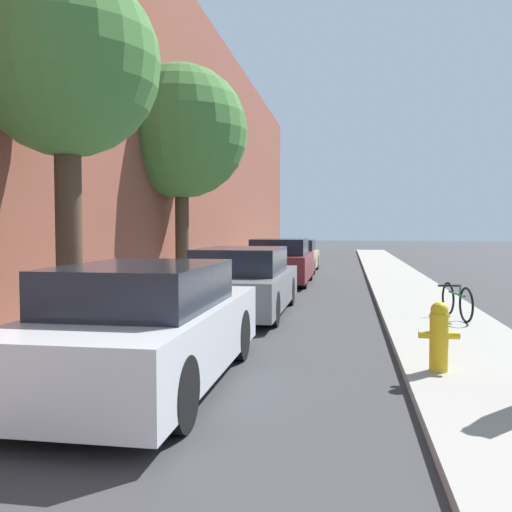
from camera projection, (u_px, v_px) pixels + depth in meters
ground_plane at (305, 288)px, 16.41m from camera, size 120.00×120.00×0.00m
sidewalk_left at (210, 284)px, 16.88m from camera, size 2.00×52.00×0.12m
sidewalk_right at (406, 288)px, 15.93m from camera, size 2.00×52.00×0.12m
building_facade_left at (166, 130)px, 16.86m from camera, size 0.70×52.00×9.49m
parked_car_silver at (148, 327)px, 6.24m from camera, size 1.73×4.34×1.39m
parked_car_grey at (243, 282)px, 11.48m from camera, size 1.82×4.58×1.37m
parked_car_maroon at (281, 262)px, 17.58m from camera, size 1.84×4.19×1.43m
parked_car_champagne at (295, 256)px, 22.50m from camera, size 1.78×4.02×1.29m
street_tree_near at (66, 66)px, 7.79m from camera, size 2.64×2.64×5.31m
street_tree_far at (181, 133)px, 15.34m from camera, size 3.67×3.67×6.15m
fire_hydrant at (439, 335)px, 6.46m from camera, size 0.46×0.21×0.81m
bicycle at (457, 301)px, 10.18m from camera, size 0.44×1.53×0.63m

